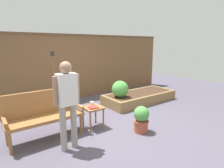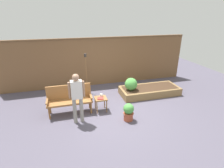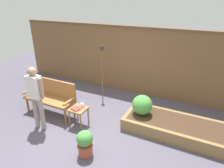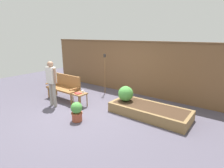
{
  "view_description": "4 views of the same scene",
  "coord_description": "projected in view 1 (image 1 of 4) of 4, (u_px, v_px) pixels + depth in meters",
  "views": [
    {
      "loc": [
        -2.36,
        -3.21,
        1.83
      ],
      "look_at": [
        0.56,
        0.73,
        0.79
      ],
      "focal_mm": 30.02,
      "sensor_mm": 36.0,
      "label": 1
    },
    {
      "loc": [
        -1.37,
        -4.97,
        3.11
      ],
      "look_at": [
        0.13,
        0.56,
        0.79
      ],
      "focal_mm": 27.99,
      "sensor_mm": 36.0,
      "label": 2
    },
    {
      "loc": [
        2.22,
        -3.17,
        2.94
      ],
      "look_at": [
        0.2,
        0.88,
        0.96
      ],
      "focal_mm": 31.82,
      "sensor_mm": 36.0,
      "label": 3
    },
    {
      "loc": [
        3.97,
        -3.77,
        2.39
      ],
      "look_at": [
        0.63,
        0.68,
        0.86
      ],
      "focal_mm": 28.95,
      "sensor_mm": 36.0,
      "label": 4
    }
  ],
  "objects": [
    {
      "name": "ground_plane",
      "position": [
        111.0,
        126.0,
        4.28
      ],
      "size": [
        14.0,
        14.0,
        0.0
      ],
      "primitive_type": "plane",
      "color": "#514C5B"
    },
    {
      "name": "fence_back",
      "position": [
        64.0,
        67.0,
        6.1
      ],
      "size": [
        8.4,
        0.14,
        2.16
      ],
      "color": "brown",
      "rests_on": "ground_plane"
    },
    {
      "name": "garden_bench",
      "position": [
        44.0,
        111.0,
        3.66
      ],
      "size": [
        1.44,
        0.48,
        0.94
      ],
      "color": "#936033",
      "rests_on": "ground_plane"
    },
    {
      "name": "side_table",
      "position": [
        93.0,
        110.0,
        4.13
      ],
      "size": [
        0.4,
        0.4,
        0.48
      ],
      "color": "olive",
      "rests_on": "ground_plane"
    },
    {
      "name": "cup_on_table",
      "position": [
        92.0,
        103.0,
        4.22
      ],
      "size": [
        0.12,
        0.08,
        0.09
      ],
      "color": "white",
      "rests_on": "side_table"
    },
    {
      "name": "book_on_table",
      "position": [
        93.0,
        107.0,
        4.05
      ],
      "size": [
        0.24,
        0.22,
        0.03
      ],
      "primitive_type": "cube",
      "rotation": [
        0.0,
        0.0,
        -0.23
      ],
      "color": "#B2332D",
      "rests_on": "side_table"
    },
    {
      "name": "potted_boxwood",
      "position": [
        141.0,
        118.0,
        3.94
      ],
      "size": [
        0.33,
        0.33,
        0.57
      ],
      "color": "#A84C33",
      "rests_on": "ground_plane"
    },
    {
      "name": "raised_planter_bed",
      "position": [
        140.0,
        97.0,
        6.07
      ],
      "size": [
        2.4,
        1.0,
        0.3
      ],
      "color": "olive",
      "rests_on": "ground_plane"
    },
    {
      "name": "shrub_near_bench",
      "position": [
        120.0,
        89.0,
        5.48
      ],
      "size": [
        0.49,
        0.49,
        0.49
      ],
      "color": "brown",
      "rests_on": "raised_planter_bed"
    },
    {
      "name": "tiki_torch",
      "position": [
        54.0,
        70.0,
        5.14
      ],
      "size": [
        0.1,
        0.1,
        1.65
      ],
      "color": "brown",
      "rests_on": "ground_plane"
    },
    {
      "name": "person_by_bench",
      "position": [
        67.0,
        98.0,
        3.17
      ],
      "size": [
        0.47,
        0.2,
        1.56
      ],
      "color": "gray",
      "rests_on": "ground_plane"
    }
  ]
}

